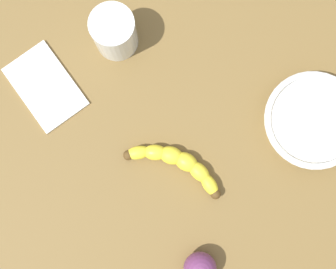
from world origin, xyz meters
TOP-DOWN VIEW (x-y plane):
  - wooden_tabletop at (0.00, 0.00)cm, footprint 120.00×120.00cm
  - banana at (-6.70, 4.28)cm, footprint 18.89×8.66cm
  - smoothie_glass at (17.11, -6.94)cm, footprint 8.16×8.16cm
  - ceramic_bowl at (-21.00, -17.18)cm, footprint 17.97×17.97cm
  - plum_fruit at (-21.52, 16.19)cm, footprint 5.88×5.88cm
  - folded_napkin at (21.90, 8.69)cm, footprint 17.35×13.43cm

SIDE VIEW (x-z plane):
  - wooden_tabletop at x=0.00cm, z-range 0.00..3.00cm
  - folded_napkin at x=21.90cm, z-range 3.00..3.60cm
  - banana at x=-6.70cm, z-range 3.00..6.29cm
  - ceramic_bowl at x=-21.00cm, z-range 3.45..8.18cm
  - plum_fruit at x=-21.52cm, z-range 3.00..8.88cm
  - smoothie_glass at x=17.11cm, z-range 2.89..11.87cm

